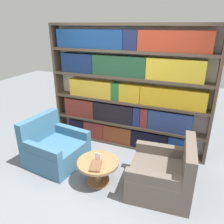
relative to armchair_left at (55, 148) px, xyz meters
name	(u,v)px	position (x,y,z in m)	size (l,w,h in m)	color
ground_plane	(94,189)	(0.99, -0.39, -0.28)	(14.00, 14.00, 0.00)	slate
bookshelf	(127,90)	(0.98, 1.09, 0.91)	(3.12, 0.30, 2.38)	silver
armchair_left	(55,148)	(0.00, 0.00, 0.00)	(0.98, 0.99, 0.84)	#386684
armchair_right	(163,175)	(1.95, 0.00, 0.00)	(0.96, 0.96, 0.84)	brown
coffee_table	(98,167)	(0.98, -0.21, 0.00)	(0.65, 0.65, 0.39)	olive
table_sign	(98,158)	(0.98, -0.21, 0.18)	(0.09, 0.06, 0.15)	black
stray_book	(96,166)	(1.01, -0.35, 0.13)	(0.22, 0.31, 0.03)	brown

